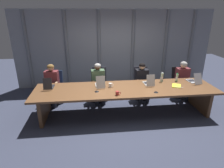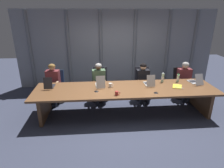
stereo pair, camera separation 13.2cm
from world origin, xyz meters
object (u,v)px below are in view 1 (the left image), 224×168
object	(u,v)px
person_left_mid	(98,81)
coffee_mug_near	(110,85)
laptop_left_end	(49,86)
laptop_center	(149,82)
person_center	(142,79)
water_bottle_primary	(162,77)
water_bottle_secondary	(177,78)
office_chair_center	(141,86)
laptop_right_mid	(194,80)
person_right_mid	(184,77)
laptop_left_mid	(100,84)
person_left_end	(51,82)
conference_mic_middle	(97,91)
spiral_notepad	(177,86)
office_chair_left_mid	(99,88)
office_chair_left_end	(55,90)
conference_mic_left_side	(156,92)
coffee_mug_far	(117,93)
office_chair_right_mid	(180,85)

from	to	relation	value
person_left_mid	coffee_mug_near	distance (m)	0.77
laptop_left_end	person_left_mid	distance (m)	1.43
laptop_center	person_center	distance (m)	0.66
water_bottle_primary	water_bottle_secondary	world-z (taller)	water_bottle_primary
laptop_left_end	office_chair_center	xyz separation A→B (m)	(2.65, 0.76, -0.43)
laptop_right_mid	person_right_mid	distance (m)	0.63
laptop_center	laptop_left_mid	bearing A→B (deg)	88.03
person_left_end	conference_mic_middle	size ratio (longest dim) A/B	10.72
spiral_notepad	laptop_left_end	bearing A→B (deg)	-159.27
office_chair_left_mid	person_center	distance (m)	1.35
office_chair_left_end	coffee_mug_near	bearing A→B (deg)	67.47
laptop_center	water_bottle_secondary	size ratio (longest dim) A/B	1.82
office_chair_center	person_left_end	world-z (taller)	person_left_end
laptop_center	laptop_right_mid	xyz separation A→B (m)	(1.30, 0.03, -0.00)
laptop_left_end	laptop_left_mid	distance (m)	1.31
laptop_right_mid	office_chair_left_end	world-z (taller)	laptop_right_mid
person_center	conference_mic_left_side	xyz separation A→B (m)	(0.02, -1.18, 0.10)
laptop_right_mid	person_right_mid	bearing A→B (deg)	-7.67
conference_mic_left_side	spiral_notepad	size ratio (longest dim) A/B	0.30
person_left_end	spiral_notepad	distance (m)	3.50
conference_mic_middle	spiral_notepad	distance (m)	2.13
coffee_mug_near	coffee_mug_far	size ratio (longest dim) A/B	1.02
person_left_mid	office_chair_center	bearing A→B (deg)	91.29
laptop_center	laptop_right_mid	bearing A→B (deg)	-90.13
laptop_left_end	person_center	distance (m)	2.70
laptop_left_end	laptop_right_mid	size ratio (longest dim) A/B	0.79
laptop_left_mid	person_left_end	xyz separation A→B (m)	(-1.38, 0.64, -0.12)
laptop_right_mid	spiral_notepad	distance (m)	0.64
laptop_left_mid	conference_mic_middle	size ratio (longest dim) A/B	4.09
water_bottle_primary	coffee_mug_near	bearing A→B (deg)	-170.08
person_left_mid	water_bottle_secondary	distance (m)	2.26
office_chair_right_mid	water_bottle_primary	bearing A→B (deg)	-64.63
water_bottle_primary	office_chair_center	bearing A→B (deg)	123.95
office_chair_left_mid	water_bottle_secondary	distance (m)	2.32
water_bottle_primary	conference_mic_middle	xyz separation A→B (m)	(-1.85, -0.53, -0.11)
coffee_mug_near	coffee_mug_far	world-z (taller)	coffee_mug_near
office_chair_left_mid	water_bottle_secondary	xyz separation A→B (m)	(2.18, -0.62, 0.46)
laptop_right_mid	person_center	xyz separation A→B (m)	(-1.30, 0.61, -0.14)
person_left_mid	laptop_right_mid	bearing A→B (deg)	71.43
person_center	person_right_mid	size ratio (longest dim) A/B	0.99
office_chair_left_mid	office_chair_center	world-z (taller)	office_chair_left_mid
water_bottle_primary	conference_mic_middle	distance (m)	1.93
laptop_left_mid	person_left_mid	world-z (taller)	person_left_mid
office_chair_left_mid	water_bottle_secondary	size ratio (longest dim) A/B	4.29
conference_mic_left_side	office_chair_left_end	bearing A→B (deg)	153.24
coffee_mug_far	office_chair_right_mid	bearing A→B (deg)	31.77
laptop_right_mid	coffee_mug_far	bearing A→B (deg)	98.81
laptop_right_mid	spiral_notepad	xyz separation A→B (m)	(-0.60, -0.22, -0.05)
laptop_center	spiral_notepad	world-z (taller)	laptop_center
office_chair_left_mid	conference_mic_left_side	xyz separation A→B (m)	(1.34, -1.35, 0.38)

